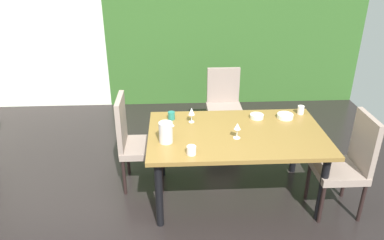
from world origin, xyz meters
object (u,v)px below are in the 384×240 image
(chair_right_near, at_px, (349,161))
(chair_left_far, at_px, (134,139))
(dining_table, at_px, (236,140))
(wine_glass_center, at_px, (237,127))
(serving_bowl_south, at_px, (257,116))
(cup_near_window, at_px, (191,150))
(serving_bowl_west, at_px, (285,116))
(chair_head_far, at_px, (224,102))
(wine_glass_east, at_px, (192,112))
(pitcher_right, at_px, (166,132))
(cup_near_shelf, at_px, (301,110))
(cup_corner, at_px, (171,116))

(chair_right_near, bearing_deg, chair_left_far, 75.33)
(dining_table, relative_size, wine_glass_center, 11.05)
(serving_bowl_south, height_order, cup_near_window, cup_near_window)
(dining_table, relative_size, serving_bowl_west, 10.24)
(chair_left_far, height_order, serving_bowl_west, chair_left_far)
(wine_glass_center, bearing_deg, serving_bowl_west, 35.56)
(chair_head_far, bearing_deg, serving_bowl_west, 118.09)
(wine_glass_east, distance_m, pitcher_right, 0.48)
(cup_near_shelf, bearing_deg, serving_bowl_west, -153.71)
(wine_glass_east, relative_size, cup_corner, 1.94)
(dining_table, distance_m, pitcher_right, 0.72)
(wine_glass_east, bearing_deg, dining_table, -30.38)
(wine_glass_center, height_order, pitcher_right, pitcher_right)
(serving_bowl_west, xyz_separation_m, pitcher_right, (-1.23, -0.45, 0.08))
(chair_right_near, relative_size, pitcher_right, 5.06)
(chair_right_near, relative_size, cup_near_window, 12.35)
(wine_glass_east, xyz_separation_m, cup_near_shelf, (1.17, 0.14, -0.07))
(serving_bowl_south, distance_m, serving_bowl_west, 0.30)
(dining_table, height_order, cup_corner, cup_corner)
(wine_glass_center, bearing_deg, serving_bowl_south, 56.69)
(chair_right_near, height_order, cup_near_window, chair_right_near)
(serving_bowl_west, bearing_deg, cup_near_window, -146.02)
(chair_right_near, relative_size, serving_bowl_south, 7.14)
(chair_head_far, xyz_separation_m, serving_bowl_west, (0.51, -0.95, 0.23))
(cup_near_shelf, distance_m, pitcher_right, 1.52)
(wine_glass_east, height_order, wine_glass_center, wine_glass_east)
(chair_head_far, bearing_deg, dining_table, 87.88)
(wine_glass_center, distance_m, cup_near_window, 0.52)
(cup_corner, height_order, cup_near_window, cup_corner)
(wine_glass_center, xyz_separation_m, cup_near_window, (-0.44, -0.27, -0.08))
(wine_glass_center, xyz_separation_m, serving_bowl_south, (0.28, 0.42, -0.09))
(chair_right_near, xyz_separation_m, chair_left_far, (-2.04, 0.53, 0.00))
(serving_bowl_south, bearing_deg, chair_head_far, 102.77)
(dining_table, xyz_separation_m, pitcher_right, (-0.67, -0.16, 0.18))
(wine_glass_east, bearing_deg, pitcher_right, -122.04)
(dining_table, xyz_separation_m, cup_near_shelf, (0.75, 0.39, 0.13))
(chair_head_far, height_order, chair_left_far, chair_left_far)
(serving_bowl_west, bearing_deg, chair_left_far, -178.96)
(wine_glass_east, relative_size, cup_near_window, 1.94)
(chair_left_far, bearing_deg, cup_near_window, 40.92)
(wine_glass_east, height_order, serving_bowl_south, wine_glass_east)
(serving_bowl_south, bearing_deg, pitcher_right, -153.59)
(chair_left_far, distance_m, cup_near_window, 0.89)
(wine_glass_east, relative_size, cup_near_shelf, 1.77)
(serving_bowl_south, relative_size, cup_near_shelf, 1.57)
(dining_table, bearing_deg, chair_left_far, 165.33)
(wine_glass_center, height_order, cup_corner, wine_glass_center)
(cup_near_shelf, xyz_separation_m, pitcher_right, (-1.42, -0.55, 0.06))
(cup_near_shelf, bearing_deg, dining_table, -152.38)
(wine_glass_east, relative_size, wine_glass_center, 1.03)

